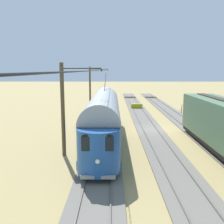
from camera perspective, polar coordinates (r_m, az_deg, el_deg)
The scene contains 10 objects.
ground_plane at distance 26.58m, azimuth 8.65°, elevation -4.14°, with size 220.00×220.00×0.00m, color #9E8956.
track_streetcar_siding at distance 27.94m, azimuth 18.16°, elevation -3.73°, with size 2.80×80.00×0.18m.
track_adjacent_siding at distance 26.87m, azimuth 8.55°, elevation -3.87°, with size 2.80×80.00×0.18m.
track_third_siding at distance 26.60m, azimuth -1.54°, elevation -3.91°, with size 2.80×80.00×0.18m.
vintage_streetcar at distance 21.88m, azimuth -1.92°, elevation -0.95°, with size 2.65×17.78×5.83m.
catenary_pole_foreground at distance 39.44m, azimuth -4.93°, elevation 5.65°, with size 3.03×0.28×6.79m.
catenary_pole_mid_near at distance 18.29m, azimuth -10.93°, elevation 0.92°, with size 3.03×0.28×6.79m.
overhead_wire_run at distance 18.55m, azimuth -2.50°, elevation 9.52°, with size 2.82×46.89×0.18m.
switch_stand at distance 37.65m, azimuth 15.65°, elevation 0.75°, with size 0.50×0.30×1.24m.
track_end_bumper at distance 40.97m, azimuth 5.68°, elevation 1.33°, with size 1.80×0.60×0.80m, color #B2A519.
Camera 1 is at (3.87, 25.54, 6.28)m, focal length 39.93 mm.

